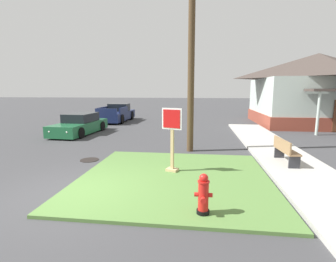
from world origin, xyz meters
name	(u,v)px	position (x,y,z in m)	size (l,w,h in m)	color
ground_plane	(78,193)	(0.00, 0.00, 0.00)	(160.00, 160.00, 0.00)	#3D3D3F
grass_corner_patch	(174,177)	(2.39, 1.39, 0.04)	(5.64, 5.53, 0.08)	#567F3D
sidewalk_strip	(274,150)	(6.41, 5.35, 0.06)	(2.20, 15.81, 0.12)	#B2AFA8
fire_hydrant	(203,195)	(3.22, -0.83, 0.49)	(0.38, 0.34, 0.88)	black
stop_sign	(172,142)	(2.26, 1.88, 1.04)	(0.64, 0.38, 2.04)	tan
manhole_cover	(89,160)	(-1.06, 3.02, 0.01)	(0.70, 0.70, 0.02)	black
parked_sedan_green	(80,125)	(-4.19, 8.59, 0.54)	(2.02, 4.49, 1.25)	#1E6038
pickup_truck_navy	(117,114)	(-3.94, 14.88, 0.62)	(2.05, 5.03, 1.48)	#19234C
street_bench	(285,150)	(6.13, 3.19, 0.58)	(0.49, 1.50, 0.85)	#93704C
utility_pole	(192,19)	(2.72, 4.97, 5.52)	(1.85, 0.28, 10.55)	#4C3823
corner_house	(316,89)	(11.97, 14.89, 2.77)	(8.92, 9.22, 5.41)	brown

